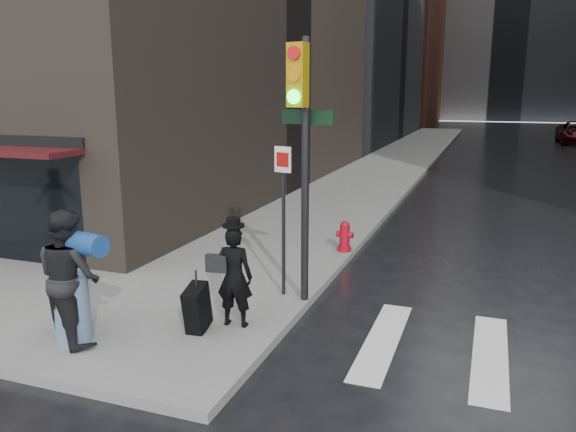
# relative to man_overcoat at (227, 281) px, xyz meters

# --- Properties ---
(ground) EXTENTS (140.00, 140.00, 0.00)m
(ground) POSITION_rel_man_overcoat_xyz_m (-1.12, -0.34, -0.90)
(ground) COLOR black
(ground) RESTS_ON ground
(sidewalk_left) EXTENTS (4.00, 50.00, 0.15)m
(sidewalk_left) POSITION_rel_man_overcoat_xyz_m (-1.12, 26.66, -0.83)
(sidewalk_left) COLOR slate
(sidewalk_left) RESTS_ON ground
(bldg_left_far) EXTENTS (22.00, 20.00, 26.00)m
(bldg_left_far) POSITION_rel_man_overcoat_xyz_m (-14.12, 61.66, 12.10)
(bldg_left_far) COLOR brown
(bldg_left_far) RESTS_ON ground
(man_overcoat) EXTENTS (0.93, 0.98, 1.80)m
(man_overcoat) POSITION_rel_man_overcoat_xyz_m (0.00, 0.00, 0.00)
(man_overcoat) COLOR black
(man_overcoat) RESTS_ON ground
(man_jeans) EXTENTS (1.40, 1.17, 2.03)m
(man_jeans) POSITION_rel_man_overcoat_xyz_m (-1.92, -1.28, 0.26)
(man_jeans) COLOR black
(man_jeans) RESTS_ON ground
(traffic_light) EXTENTS (1.11, 0.63, 4.57)m
(traffic_light) POSITION_rel_man_overcoat_xyz_m (0.72, 1.46, 2.19)
(traffic_light) COLOR black
(traffic_light) RESTS_ON ground
(fire_hydrant) EXTENTS (0.41, 0.32, 0.73)m
(fire_hydrant) POSITION_rel_man_overcoat_xyz_m (0.68, 4.86, -0.43)
(fire_hydrant) COLOR #A70A19
(fire_hydrant) RESTS_ON ground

